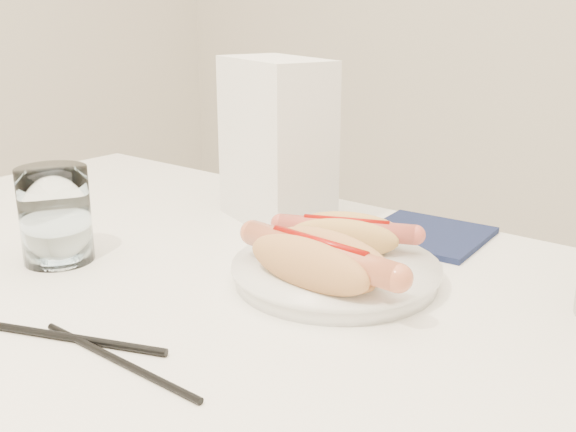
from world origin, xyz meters
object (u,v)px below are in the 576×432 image
Objects in this scene: water_glass at (55,215)px; table at (174,341)px; hotdog_right at (319,261)px; plate at (336,274)px; hotdog_left at (346,234)px; napkin_box at (276,142)px.

table is at bearing 7.17° from water_glass.
water_glass is at bearing -157.67° from hotdog_right.
plate is at bearing 26.89° from water_glass.
hotdog_right is at bearing -94.81° from hotdog_left.
table is 0.22m from hotdog_left.
table is 5.53× the size of plate.
napkin_box reaches higher than hotdog_left.
hotdog_right is 0.32m from water_glass.
table is at bearing -145.81° from hotdog_right.
water_glass reaches higher than hotdog_left.
hotdog_left is at bearing 58.90° from table.
table is 7.90× the size of hotdog_left.
plate is at bearing 45.83° from table.
plate is 0.98× the size of napkin_box.
hotdog_right is 1.71× the size of water_glass.
plate is 0.06m from hotdog_right.
napkin_box is at bearing 104.25° from table.
napkin_box is at bearing 131.59° from hotdog_left.
table is 6.32× the size of hotdog_right.
hotdog_right is (0.01, -0.05, 0.03)m from plate.
plate is at bearing -90.98° from hotdog_left.
napkin_box is at bearing 145.72° from plate.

